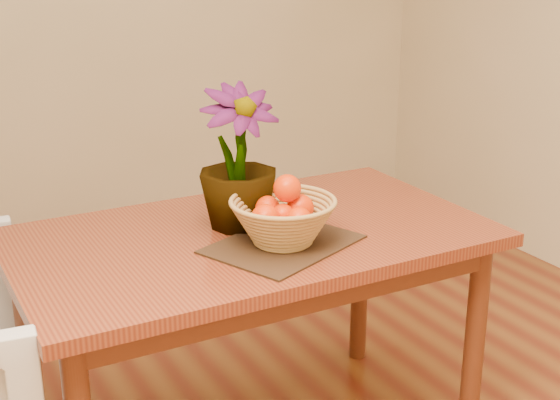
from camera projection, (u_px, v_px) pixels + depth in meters
name	position (u px, v px, depth m)	size (l,w,h in m)	color
table	(252.00, 259.00, 2.34)	(1.40, 0.80, 0.75)	brown
placemat	(283.00, 244.00, 2.21)	(0.41, 0.30, 0.01)	#362013
wicker_basket	(283.00, 223.00, 2.19)	(0.30, 0.30, 0.12)	tan
orange_pile	(284.00, 209.00, 2.18)	(0.21, 0.20, 0.14)	#E63503
potted_plant	(238.00, 158.00, 2.29)	(0.24, 0.24, 0.43)	#1B4F16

